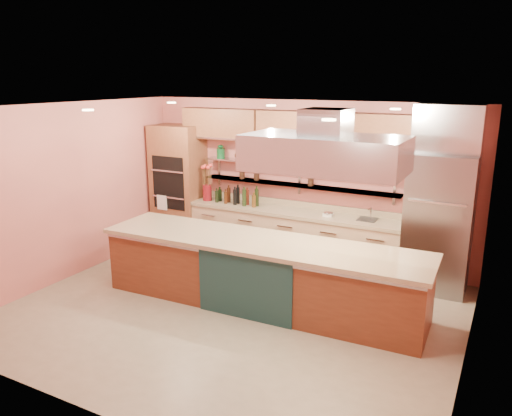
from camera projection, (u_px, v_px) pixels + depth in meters
The scene contains 21 objects.
floor at pixel (232, 312), 6.97m from camera, with size 6.00×5.00×0.02m, color gray.
ceiling at pixel (229, 108), 6.25m from camera, with size 6.00×5.00×0.02m, color black.
wall_back at pixel (303, 181), 8.75m from camera, with size 6.00×0.04×2.80m, color #CC6C60.
wall_front at pixel (89, 281), 4.46m from camera, with size 6.00×0.04×2.80m, color #CC6C60.
wall_left at pixel (69, 192), 7.95m from camera, with size 0.04×5.00×2.80m, color #CC6C60.
wall_right at pixel (476, 250), 5.26m from camera, with size 0.04×5.00×2.80m, color #CC6C60.
oven_stack at pixel (179, 185), 9.64m from camera, with size 0.95×0.64×2.30m, color brown.
refrigerator at pixel (438, 223), 7.48m from camera, with size 0.95×0.72×2.10m, color gray.
back_counter at pixel (292, 236), 8.75m from camera, with size 3.84×0.64×0.93m, color tan.
wall_shelf_lower at pixel (297, 185), 8.67m from camera, with size 3.60×0.26×0.03m, color #B4B6BB.
wall_shelf_upper at pixel (298, 165), 8.58m from camera, with size 3.60×0.26×0.03m, color #B4B6BB.
upper_cabinets at pixel (300, 128), 8.35m from camera, with size 4.60×0.36×0.55m, color brown.
range_hood at pixel (325, 153), 6.23m from camera, with size 2.00×1.00×0.45m, color #B4B6BB.
ceiling_downlights at pixel (237, 109), 6.43m from camera, with size 4.00×2.80×0.02m, color #FFE5A5.
island at pixel (261, 273), 7.08m from camera, with size 4.61×1.00×0.96m, color brown.
flower_vase at pixel (207, 193), 9.33m from camera, with size 0.17×0.17×0.30m, color maroon.
oil_bottle_cluster at pixel (236, 196), 9.05m from camera, with size 0.90×0.26×0.29m, color black.
kitchen_scale at pixel (328, 214), 8.28m from camera, with size 0.16×0.12×0.09m, color silver.
bar_faucet at pixel (371, 214), 8.05m from camera, with size 0.03×0.03×0.21m, color silver.
copper_kettle at pixel (240, 156), 9.08m from camera, with size 0.18×0.18×0.15m, color #C2542C.
green_canister at pixel (270, 157), 8.80m from camera, with size 0.15×0.15×0.18m, color #0E431D.
Camera 1 is at (3.25, -5.48, 3.17)m, focal length 35.00 mm.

